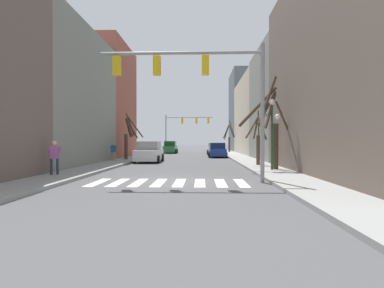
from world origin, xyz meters
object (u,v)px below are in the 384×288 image
(pedestrian_on_right_sidewalk, at_px, (114,150))
(street_tree_right_far, at_px, (271,125))
(street_tree_right_near, at_px, (258,140))
(car_parked_right_mid, at_px, (149,152))
(traffic_signal_near, at_px, (201,79))
(traffic_signal_far, at_px, (184,124))
(car_parked_right_far, at_px, (217,150))
(pedestrian_waiting_at_curb, at_px, (54,155))
(street_tree_left_far, at_px, (229,138))
(street_tree_left_near, at_px, (128,137))
(car_driving_away_lane, at_px, (170,148))
(car_at_intersection, at_px, (215,149))
(street_lamp_right_corner, at_px, (272,120))

(pedestrian_on_right_sidewalk, height_order, street_tree_right_far, street_tree_right_far)
(street_tree_right_near, bearing_deg, car_parked_right_mid, 151.48)
(traffic_signal_near, relative_size, traffic_signal_far, 0.98)
(car_parked_right_far, relative_size, pedestrian_waiting_at_curb, 2.70)
(street_tree_left_far, distance_m, street_tree_left_near, 22.17)
(traffic_signal_near, bearing_deg, street_tree_right_near, 63.47)
(pedestrian_waiting_at_curb, height_order, street_tree_left_far, street_tree_left_far)
(traffic_signal_far, height_order, car_parked_right_mid, traffic_signal_far)
(traffic_signal_near, bearing_deg, car_driving_away_lane, 98.40)
(traffic_signal_far, bearing_deg, street_tree_left_far, 6.40)
(street_tree_right_near, bearing_deg, street_tree_left_far, 89.24)
(car_parked_right_far, bearing_deg, street_tree_right_near, -170.18)
(street_tree_right_near, bearing_deg, car_at_intersection, 96.51)
(traffic_signal_far, bearing_deg, traffic_signal_near, -85.34)
(street_tree_left_near, bearing_deg, street_tree_right_near, -31.31)
(traffic_signal_far, bearing_deg, car_at_intersection, -51.89)
(traffic_signal_near, bearing_deg, street_tree_right_far, 48.36)
(street_lamp_right_corner, height_order, street_tree_right_far, street_tree_right_far)
(car_driving_away_lane, bearing_deg, car_parked_right_far, -148.94)
(pedestrian_waiting_at_curb, distance_m, street_tree_right_far, 12.00)
(car_parked_right_far, height_order, pedestrian_waiting_at_curb, pedestrian_waiting_at_curb)
(street_tree_left_far, height_order, street_tree_right_near, street_tree_left_far)
(car_driving_away_lane, height_order, pedestrian_on_right_sidewalk, car_driving_away_lane)
(street_tree_left_near, bearing_deg, street_tree_left_far, 59.81)
(car_at_intersection, relative_size, pedestrian_waiting_at_curb, 2.57)
(street_tree_left_near, bearing_deg, car_driving_away_lane, 82.54)
(street_lamp_right_corner, xyz_separation_m, car_parked_right_far, (-2.33, 16.22, -2.32))
(street_tree_left_far, bearing_deg, pedestrian_on_right_sidewalk, -118.20)
(street_lamp_right_corner, bearing_deg, street_tree_left_far, 89.62)
(traffic_signal_near, height_order, street_lamp_right_corner, traffic_signal_near)
(pedestrian_waiting_at_curb, bearing_deg, street_tree_right_near, -170.55)
(pedestrian_waiting_at_curb, distance_m, street_tree_left_near, 13.15)
(car_parked_right_mid, relative_size, car_driving_away_lane, 0.94)
(car_parked_right_far, bearing_deg, car_driving_away_lane, 31.06)
(pedestrian_waiting_at_curb, relative_size, street_tree_right_far, 0.30)
(car_at_intersection, bearing_deg, car_driving_away_lane, 57.61)
(car_parked_right_far, xyz_separation_m, street_tree_right_near, (2.18, -12.61, 1.12))
(pedestrian_on_right_sidewalk, relative_size, pedestrian_waiting_at_curb, 0.92)
(car_parked_right_far, bearing_deg, traffic_signal_far, 20.05)
(street_lamp_right_corner, bearing_deg, car_parked_right_far, 98.17)
(car_at_intersection, height_order, pedestrian_on_right_sidewalk, pedestrian_on_right_sidewalk)
(traffic_signal_far, relative_size, car_parked_right_mid, 1.66)
(car_at_intersection, relative_size, street_tree_right_far, 0.78)
(car_parked_right_mid, distance_m, pedestrian_waiting_at_curb, 11.50)
(street_tree_right_near, bearing_deg, pedestrian_waiting_at_curb, -150.06)
(car_parked_right_mid, xyz_separation_m, street_tree_right_near, (8.52, -4.63, 1.05))
(pedestrian_on_right_sidewalk, bearing_deg, street_tree_right_near, 176.59)
(street_tree_right_far, bearing_deg, street_tree_left_far, 89.60)
(traffic_signal_far, distance_m, car_at_intersection, 8.15)
(traffic_signal_far, bearing_deg, street_tree_right_near, -75.00)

